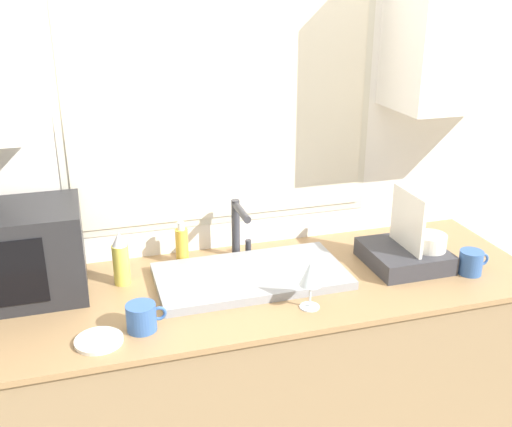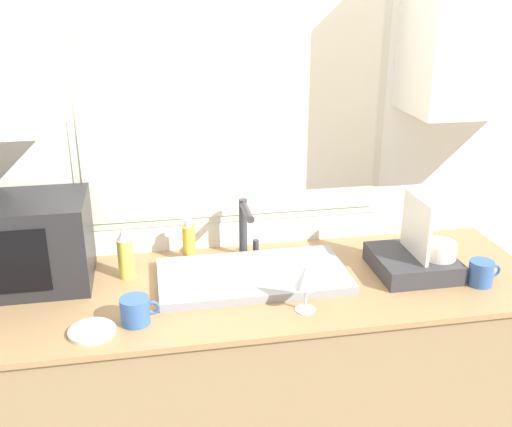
# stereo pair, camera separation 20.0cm
# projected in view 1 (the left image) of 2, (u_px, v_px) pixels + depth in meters

# --- Properties ---
(countertop) EXTENTS (2.11, 0.70, 0.90)m
(countertop) POSITION_uv_depth(u_px,v_px,m) (248.00, 388.00, 2.29)
(countertop) COLOR #8C7251
(countertop) RESTS_ON ground_plane
(wall_back) EXTENTS (6.00, 0.38, 2.60)m
(wall_back) POSITION_uv_depth(u_px,v_px,m) (223.00, 130.00, 2.24)
(wall_back) COLOR silver
(wall_back) RESTS_ON ground_plane
(sink_basin) EXTENTS (0.68, 0.36, 0.03)m
(sink_basin) POSITION_uv_depth(u_px,v_px,m) (251.00, 276.00, 2.15)
(sink_basin) COLOR gray
(sink_basin) RESTS_ON countertop
(faucet) EXTENTS (0.08, 0.19, 0.23)m
(faucet) POSITION_uv_depth(u_px,v_px,m) (239.00, 225.00, 2.27)
(faucet) COLOR #333338
(faucet) RESTS_ON countertop
(microwave) EXTENTS (0.47, 0.32, 0.31)m
(microwave) POSITION_uv_depth(u_px,v_px,m) (10.00, 254.00, 1.99)
(microwave) COLOR #232326
(microwave) RESTS_ON countertop
(dish_rack) EXTENTS (0.28, 0.28, 0.29)m
(dish_rack) POSITION_uv_depth(u_px,v_px,m) (408.00, 251.00, 2.25)
(dish_rack) COLOR #333338
(dish_rack) RESTS_ON countertop
(spray_bottle) EXTENTS (0.06, 0.06, 0.20)m
(spray_bottle) POSITION_uv_depth(u_px,v_px,m) (121.00, 259.00, 2.10)
(spray_bottle) COLOR #D8CC4C
(spray_bottle) RESTS_ON countertop
(soap_bottle) EXTENTS (0.05, 0.05, 0.17)m
(soap_bottle) POSITION_uv_depth(u_px,v_px,m) (182.00, 245.00, 2.26)
(soap_bottle) COLOR gold
(soap_bottle) RESTS_ON countertop
(mug_near_sink) EXTENTS (0.12, 0.09, 0.09)m
(mug_near_sink) POSITION_uv_depth(u_px,v_px,m) (142.00, 317.00, 1.83)
(mug_near_sink) COLOR #335999
(mug_near_sink) RESTS_ON countertop
(wine_glass) EXTENTS (0.07, 0.07, 0.17)m
(wine_glass) POSITION_uv_depth(u_px,v_px,m) (311.00, 275.00, 1.93)
(wine_glass) COLOR silver
(wine_glass) RESTS_ON countertop
(mug_by_rack) EXTENTS (0.12, 0.09, 0.09)m
(mug_by_rack) POSITION_uv_depth(u_px,v_px,m) (471.00, 262.00, 2.19)
(mug_by_rack) COLOR #335999
(mug_by_rack) RESTS_ON countertop
(small_plate) EXTENTS (0.14, 0.14, 0.01)m
(small_plate) POSITION_uv_depth(u_px,v_px,m) (99.00, 341.00, 1.78)
(small_plate) COLOR silver
(small_plate) RESTS_ON countertop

